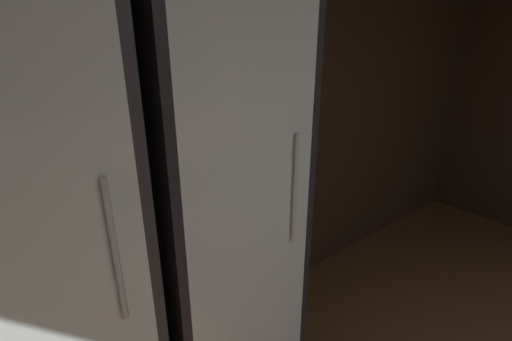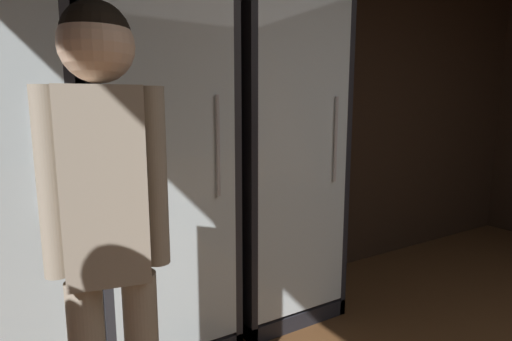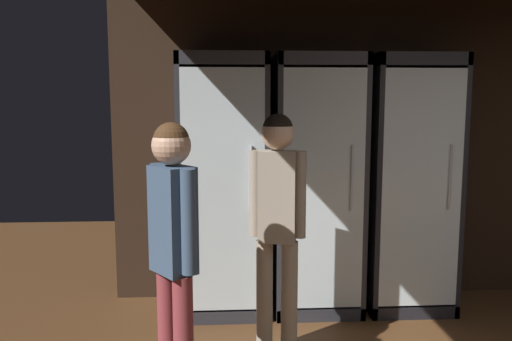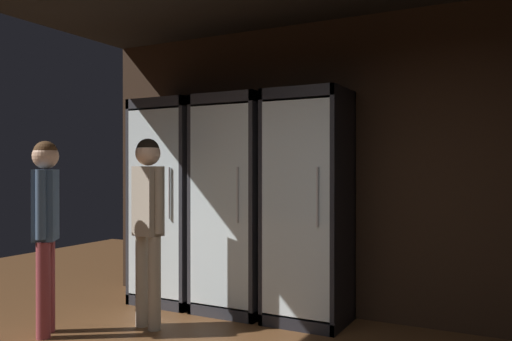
% 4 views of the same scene
% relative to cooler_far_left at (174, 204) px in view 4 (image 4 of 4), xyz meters
% --- Properties ---
extents(wall_back, '(6.00, 0.06, 2.80)m').
position_rel_cooler_far_left_xyz_m(wall_back, '(2.05, 0.30, 0.38)').
color(wall_back, black).
rests_on(wall_back, ground).
extents(cooler_far_left, '(0.71, 0.62, 2.10)m').
position_rel_cooler_far_left_xyz_m(cooler_far_left, '(0.00, 0.00, 0.00)').
color(cooler_far_left, '#2B2B30').
rests_on(cooler_far_left, ground).
extents(cooler_left, '(0.71, 0.62, 2.10)m').
position_rel_cooler_far_left_xyz_m(cooler_left, '(0.76, -0.00, 0.01)').
color(cooler_left, '#2B2B30').
rests_on(cooler_left, ground).
extents(cooler_center, '(0.71, 0.62, 2.10)m').
position_rel_cooler_far_left_xyz_m(cooler_center, '(1.53, -0.00, 0.01)').
color(cooler_center, black).
rests_on(cooler_center, ground).
extents(shopper_near, '(0.37, 0.22, 1.65)m').
position_rel_cooler_far_left_xyz_m(shopper_near, '(0.36, -0.85, -0.00)').
color(shopper_near, gray).
rests_on(shopper_near, ground).
extents(shopper_far, '(0.29, 0.33, 1.62)m').
position_rel_cooler_far_left_xyz_m(shopper_far, '(-0.27, -1.40, -0.03)').
color(shopper_far, brown).
rests_on(shopper_far, ground).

